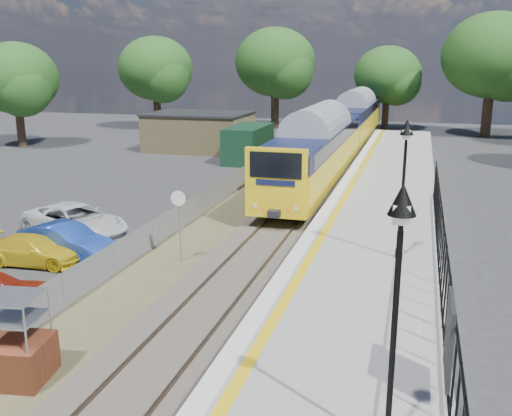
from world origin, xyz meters
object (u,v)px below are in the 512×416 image
at_px(victorian_lamp_north, 405,157).
at_px(train, 341,128).
at_px(car_blue, 66,241).
at_px(victorian_lamp_south, 399,259).
at_px(speed_sign, 179,214).
at_px(brick_plinth, 17,340).
at_px(car_yellow, 34,250).
at_px(car_white, 75,221).

bearing_deg(victorian_lamp_north, train, 102.10).
relative_size(victorian_lamp_north, car_blue, 1.18).
bearing_deg(victorian_lamp_south, victorian_lamp_north, 91.15).
distance_m(victorian_lamp_north, car_blue, 12.81).
bearing_deg(speed_sign, brick_plinth, -98.47).
relative_size(victorian_lamp_north, speed_sign, 1.67).
distance_m(train, car_blue, 26.43).
xyz_separation_m(victorian_lamp_north, brick_plinth, (-8.19, -8.66, -3.26)).
relative_size(train, speed_sign, 14.85).
relative_size(victorian_lamp_south, car_yellow, 1.24).
height_order(brick_plinth, car_yellow, brick_plinth).
relative_size(victorian_lamp_south, car_white, 0.92).
xyz_separation_m(brick_plinth, speed_sign, (0.39, 8.47, 0.83)).
relative_size(brick_plinth, speed_sign, 0.79).
distance_m(car_blue, car_yellow, 1.25).
bearing_deg(speed_sign, car_yellow, -168.63).
distance_m(car_blue, car_white, 2.58).
distance_m(speed_sign, car_white, 5.97).
xyz_separation_m(speed_sign, car_blue, (-4.46, -0.53, -1.22)).
bearing_deg(speed_sign, victorian_lamp_north, -4.48).
height_order(victorian_lamp_north, car_blue, victorian_lamp_north).
distance_m(victorian_lamp_south, brick_plinth, 9.10).
bearing_deg(victorian_lamp_north, car_yellow, -172.19).
distance_m(victorian_lamp_north, car_yellow, 13.57).
relative_size(car_blue, car_yellow, 1.06).
bearing_deg(train, car_blue, -105.30).
bearing_deg(victorian_lamp_south, car_blue, 143.30).
height_order(train, car_white, train).
distance_m(train, brick_plinth, 33.53).
height_order(train, car_blue, train).
xyz_separation_m(victorian_lamp_north, car_yellow, (-12.92, -1.77, -3.76)).
bearing_deg(car_white, train, 0.10).
distance_m(brick_plinth, car_yellow, 8.37).
xyz_separation_m(car_yellow, car_white, (-0.45, 3.39, 0.16)).
height_order(victorian_lamp_north, train, victorian_lamp_north).
bearing_deg(car_yellow, victorian_lamp_north, -86.62).
bearing_deg(car_blue, brick_plinth, -140.35).
distance_m(victorian_lamp_south, victorian_lamp_north, 10.00).
bearing_deg(victorian_lamp_south, car_white, 139.41).
xyz_separation_m(train, car_white, (-8.06, -23.10, -1.65)).
xyz_separation_m(victorian_lamp_south, victorian_lamp_north, (-0.20, 10.00, 0.00)).
height_order(victorian_lamp_south, car_blue, victorian_lamp_south).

